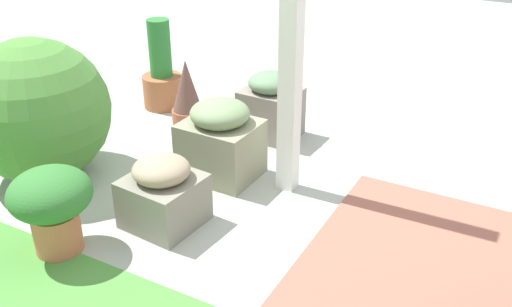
% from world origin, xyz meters
% --- Properties ---
extents(ground_plane, '(12.00, 12.00, 0.00)m').
position_xyz_m(ground_plane, '(0.00, 0.00, 0.00)').
color(ground_plane, '#A8AFA3').
extents(porch_pillar, '(0.11, 0.11, 2.05)m').
position_xyz_m(porch_pillar, '(0.23, -0.11, 1.02)').
color(porch_pillar, white).
rests_on(porch_pillar, ground).
extents(stone_planter_nearest, '(0.40, 0.35, 0.48)m').
position_xyz_m(stone_planter_nearest, '(0.66, -0.70, 0.23)').
color(stone_planter_nearest, gray).
rests_on(stone_planter_nearest, ground).
extents(stone_planter_near, '(0.46, 0.40, 0.50)m').
position_xyz_m(stone_planter_near, '(0.66, -0.04, 0.24)').
color(stone_planter_near, gray).
rests_on(stone_planter_near, ground).
extents(stone_planter_mid, '(0.41, 0.41, 0.40)m').
position_xyz_m(stone_planter_mid, '(0.65, 0.56, 0.19)').
color(stone_planter_mid, gray).
rests_on(stone_planter_mid, ground).
extents(round_shrub, '(0.88, 0.88, 0.88)m').
position_xyz_m(round_shrub, '(1.63, 0.48, 0.44)').
color(round_shrub, '#4C8939').
rests_on(round_shrub, ground).
extents(terracotta_pot_tall, '(0.31, 0.31, 0.70)m').
position_xyz_m(terracotta_pot_tall, '(1.66, -0.78, 0.25)').
color(terracotta_pot_tall, '#A45D3B').
rests_on(terracotta_pot_tall, ground).
extents(terracotta_pot_broad, '(0.41, 0.41, 0.46)m').
position_xyz_m(terracotta_pot_broad, '(0.98, 1.02, 0.28)').
color(terracotta_pot_broad, '#CA704D').
rests_on(terracotta_pot_broad, ground).
extents(terracotta_pot_spiky, '(0.23, 0.23, 0.56)m').
position_xyz_m(terracotta_pot_spiky, '(1.19, -0.44, 0.27)').
color(terracotta_pot_spiky, '#AA5741').
rests_on(terracotta_pot_spiky, ground).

